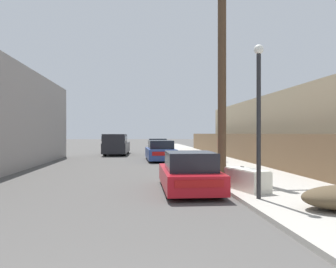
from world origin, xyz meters
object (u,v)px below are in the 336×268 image
at_px(car_parked_mid, 160,151).
at_px(pedestrian, 220,148).
at_px(parked_sports_car_red, 189,173).
at_px(discarded_fridge, 247,179).
at_px(pickup_truck, 116,145).
at_px(street_lamp, 259,108).
at_px(car_parked_far, 158,147).
at_px(utility_pole, 222,69).

bearing_deg(car_parked_mid, pedestrian, -33.50).
bearing_deg(pedestrian, parked_sports_car_red, -109.97).
relative_size(discarded_fridge, car_parked_mid, 0.40).
height_order(discarded_fridge, pickup_truck, pickup_truck).
bearing_deg(pedestrian, discarded_fridge, -99.89).
xyz_separation_m(street_lamp, pedestrian, (1.97, 11.86, -1.59)).
bearing_deg(street_lamp, pedestrian, 80.58).
relative_size(car_parked_far, street_lamp, 1.01).
relative_size(discarded_fridge, pedestrian, 1.07).
relative_size(discarded_fridge, utility_pole, 0.20).
distance_m(discarded_fridge, pedestrian, 10.63).
xyz_separation_m(utility_pole, pedestrian, (1.65, 6.74, -3.67)).
distance_m(car_parked_mid, car_parked_far, 6.26).
height_order(pickup_truck, pedestrian, pickup_truck).
bearing_deg(utility_pole, pickup_truck, 109.59).
xyz_separation_m(pickup_truck, pedestrian, (7.17, -8.76, 0.08)).
height_order(parked_sports_car_red, pickup_truck, pickup_truck).
height_order(pickup_truck, utility_pole, utility_pole).
height_order(car_parked_mid, utility_pole, utility_pole).
height_order(car_parked_mid, pedestrian, pedestrian).
xyz_separation_m(discarded_fridge, pedestrian, (1.82, 10.45, 0.55)).
relative_size(discarded_fridge, pickup_truck, 0.32).
relative_size(car_parked_mid, pickup_truck, 0.81).
xyz_separation_m(parked_sports_car_red, pedestrian, (3.58, 9.85, 0.41)).
distance_m(discarded_fridge, car_parked_far, 19.09).
distance_m(parked_sports_car_red, pickup_truck, 18.95).
height_order(pickup_truck, street_lamp, street_lamp).
bearing_deg(parked_sports_car_red, utility_pole, 58.85).
bearing_deg(street_lamp, car_parked_far, 94.31).
xyz_separation_m(car_parked_far, pickup_truck, (-3.66, 0.20, 0.25)).
bearing_deg(discarded_fridge, parked_sports_car_red, 146.29).
height_order(car_parked_far, street_lamp, street_lamp).
height_order(parked_sports_car_red, street_lamp, street_lamp).
relative_size(parked_sports_car_red, pedestrian, 2.39).
bearing_deg(street_lamp, parked_sports_car_red, 128.74).
distance_m(car_parked_far, pedestrian, 9.25).
height_order(car_parked_far, utility_pole, utility_pole).
height_order(discarded_fridge, pedestrian, pedestrian).
relative_size(street_lamp, pedestrian, 2.46).
distance_m(pickup_truck, street_lamp, 21.33).
distance_m(car_parked_mid, pickup_truck, 7.34).
bearing_deg(discarded_fridge, car_parked_mid, 83.69).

